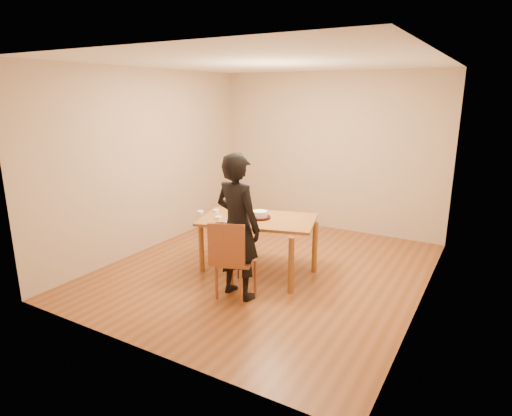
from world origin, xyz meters
The scene contains 16 objects.
room_shell centered at (0.00, 0.34, 1.35)m, with size 4.00×4.50×2.70m.
dining_table centered at (-0.07, -0.11, 0.73)m, with size 1.48×0.88×0.04m, color brown.
dining_chair centered at (0.08, -0.89, 0.45)m, with size 0.39×0.39×0.04m, color brown.
cake_plate centered at (-0.05, -0.09, 0.76)m, with size 0.29×0.29×0.02m, color red.
cake centered at (-0.05, -0.09, 0.80)m, with size 0.20×0.20×0.06m, color white.
frosting_dome centered at (-0.05, -0.09, 0.85)m, with size 0.20×0.20×0.03m, color white.
frosting_tub centered at (-0.21, -0.51, 0.79)m, with size 0.09×0.09×0.08m, color white.
frosting_lid centered at (-0.30, -0.51, 0.75)m, with size 0.08×0.08×0.01m, color #2418A2.
frosting_dollop centered at (-0.30, -0.51, 0.76)m, with size 0.04×0.04×0.02m, color white.
ramekin_green centered at (-0.49, -0.41, 0.77)m, with size 0.08×0.08×0.04m, color white.
ramekin_yellow centered at (-0.72, -0.14, 0.77)m, with size 0.08×0.08×0.04m, color white.
ramekin_multi centered at (-0.86, -0.32, 0.77)m, with size 0.09×0.09×0.04m, color white.
candy_box_pink centered at (-0.58, 0.28, 0.76)m, with size 0.12×0.06×0.02m, color #D93397.
candy_box_green centered at (-0.58, 0.28, 0.78)m, with size 0.14×0.07×0.02m, color #1C9A23.
spatula centered at (-0.35, -0.52, 0.75)m, with size 0.18×0.02×0.01m, color black.
person centered at (0.08, -0.84, 0.86)m, with size 0.63×0.41×1.71m, color black.
Camera 1 is at (2.62, -4.78, 2.33)m, focal length 30.00 mm.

